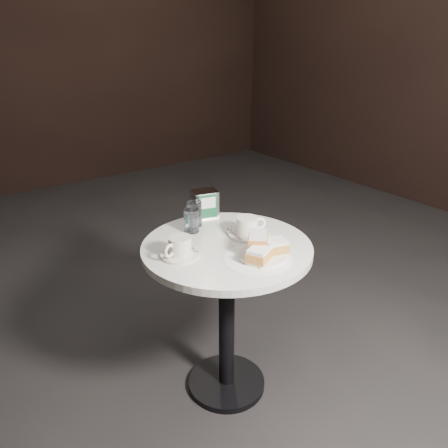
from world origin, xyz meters
TOP-DOWN VIEW (x-y plane):
  - ground at (0.00, 0.00)m, footprint 7.00×7.00m
  - cafe_table at (0.00, 0.00)m, footprint 0.70×0.70m
  - sugar_spill at (0.02, -0.17)m, footprint 0.29×0.29m
  - beignet_plate at (0.05, -0.17)m, footprint 0.21×0.21m
  - coffee_cup_left at (-0.21, 0.03)m, footprint 0.19×0.19m
  - coffee_cup_right at (0.12, 0.02)m, footprint 0.20×0.20m
  - water_glass_left at (-0.05, 0.20)m, footprint 0.08×0.08m
  - water_glass_right at (-0.00, 0.24)m, footprint 0.08×0.08m
  - napkin_dispenser at (0.09, 0.30)m, footprint 0.13×0.12m

SIDE VIEW (x-z plane):
  - ground at x=0.00m, z-range 0.00..0.00m
  - cafe_table at x=0.00m, z-range 0.17..0.92m
  - sugar_spill at x=0.02m, z-range 0.74..0.75m
  - beignet_plate at x=0.05m, z-range 0.73..0.82m
  - coffee_cup_left at x=-0.21m, z-range 0.74..0.82m
  - coffee_cup_right at x=0.12m, z-range 0.74..0.82m
  - water_glass_left at x=-0.05m, z-range 0.74..0.85m
  - water_glass_right at x=0.00m, z-range 0.74..0.85m
  - napkin_dispenser at x=0.09m, z-range 0.75..0.88m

